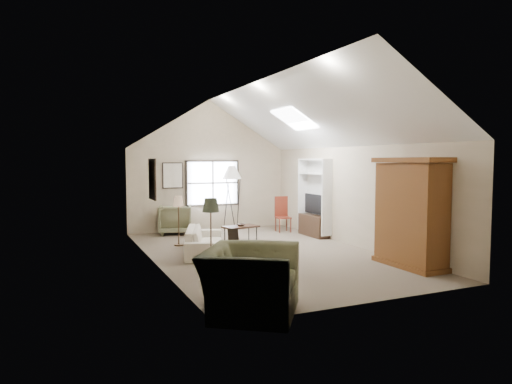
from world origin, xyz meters
name	(u,v)px	position (x,y,z in m)	size (l,w,h in m)	color
room_shell	(263,114)	(0.00, 0.00, 3.21)	(5.01, 8.01, 4.00)	#736352
window	(213,183)	(0.10, 3.96, 1.45)	(1.72, 0.08, 1.42)	black
skylight	(294,119)	(1.30, 0.90, 3.22)	(0.80, 1.20, 0.52)	white
wall_art	(163,177)	(-1.88, 1.94, 1.73)	(1.97, 3.71, 0.88)	black
armoire	(411,213)	(2.18, -2.40, 1.10)	(0.60, 1.50, 2.20)	brown
tv_alcove	(314,196)	(2.34, 1.60, 1.15)	(0.32, 1.30, 2.10)	white
media_console	(314,226)	(2.32, 1.60, 0.30)	(0.34, 1.18, 0.60)	#382316
tv_panel	(314,204)	(2.32, 1.60, 0.92)	(0.05, 0.90, 0.55)	black
sofa	(204,241)	(-1.25, 0.53, 0.30)	(2.05, 0.80, 0.60)	silver
armchair_near	(250,281)	(-1.90, -3.70, 0.46)	(1.42, 1.24, 0.92)	#5E6647
armchair_far	(175,219)	(-1.19, 3.55, 0.43)	(0.91, 0.94, 0.86)	#6B6D4C
coffee_table	(241,235)	(0.00, 1.38, 0.23)	(0.89, 0.50, 0.46)	#372216
bowl	(241,225)	(0.00, 1.38, 0.48)	(0.21, 0.21, 0.05)	#362416
side_table	(233,255)	(-1.15, -1.07, 0.26)	(0.51, 0.51, 0.51)	#372716
side_chair	(283,214)	(1.88, 2.63, 0.53)	(0.41, 0.41, 1.06)	maroon
tripod_lamp	(232,197)	(0.64, 3.70, 1.01)	(0.59, 0.59, 2.02)	silver
dark_lamp	(211,232)	(-1.55, -0.87, 0.71)	(0.34, 0.34, 1.43)	#262B1F
tan_lamp	(179,220)	(-1.55, 1.73, 0.64)	(0.26, 0.26, 1.28)	#A18167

